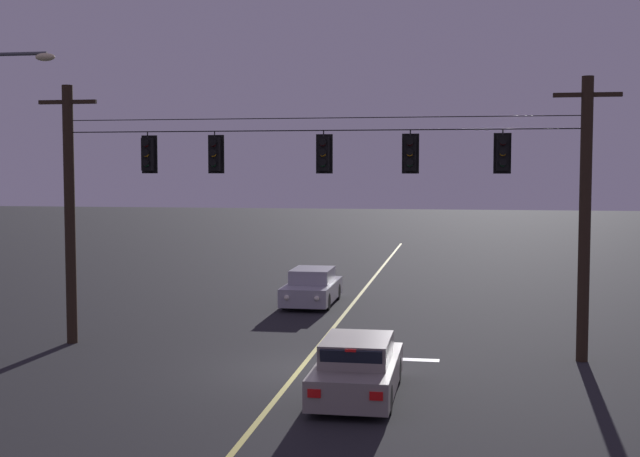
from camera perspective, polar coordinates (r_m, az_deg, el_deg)
name	(u,v)px	position (r m, az deg, el deg)	size (l,w,h in m)	color
ground_plane	(299,371)	(22.39, -1.45, -9.57)	(180.00, 180.00, 0.00)	black
lane_centre_stripe	(343,316)	(30.49, 1.55, -5.91)	(0.14, 60.00, 0.01)	#D1C64C
stop_bar_paint	(378,358)	(23.85, 3.92, -8.73)	(3.40, 0.36, 0.01)	silver
signal_span_assembly	(314,212)	(24.14, -0.39, 1.09)	(16.72, 0.32, 7.76)	#2D2116
traffic_light_leftmost	(148,154)	(25.42, -11.55, 4.94)	(0.48, 0.41, 1.22)	black
traffic_light_left_inner	(215,154)	(24.76, -7.12, 5.01)	(0.48, 0.41, 1.22)	black
traffic_light_centre	(323,154)	(24.05, 0.24, 5.07)	(0.48, 0.41, 1.22)	black
traffic_light_right_inner	(410,153)	(23.78, 6.10, 5.06)	(0.48, 0.41, 1.22)	black
traffic_light_rightmost	(503,153)	(23.76, 12.21, 5.00)	(0.48, 0.41, 1.22)	black
car_waiting_near_lane	(357,369)	(19.83, 2.54, -9.43)	(1.80, 4.33, 1.39)	gray
car_oncoming_lead	(312,288)	(33.05, -0.54, -4.00)	(1.80, 4.42, 1.39)	#A5A5AD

